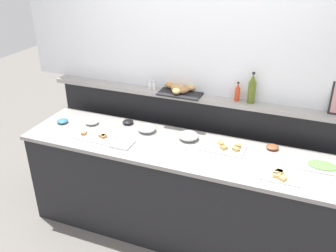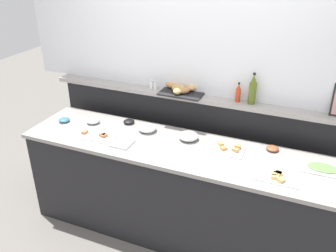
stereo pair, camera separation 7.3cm
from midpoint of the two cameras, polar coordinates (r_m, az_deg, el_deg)
ground_plane at (r=4.06m, az=3.87°, el=-10.76°), size 12.00×12.00×0.00m
buffet_counter at (r=3.32m, az=0.91°, el=-10.28°), size 2.78×0.68×0.93m
back_ledge_unit at (r=3.63m, az=3.78°, el=-3.34°), size 2.93×0.22×1.24m
upper_wall_panel at (r=3.21m, az=4.63°, el=16.86°), size 3.53×0.08×1.36m
sandwich_platter_side at (r=3.06m, az=8.19°, el=-3.41°), size 0.37×0.21×0.04m
sandwich_platter_front at (r=3.28m, az=-12.09°, el=-1.59°), size 0.36×0.20×0.04m
sandwich_platter_rear at (r=2.80m, az=16.35°, el=-7.45°), size 0.32×0.20×0.04m
cold_cuts_platter at (r=3.02m, az=22.66°, el=-5.87°), size 0.30×0.21×0.02m
glass_bowl_large at (r=3.30m, az=-4.01°, el=-0.40°), size 0.17×0.17×0.07m
glass_bowl_medium at (r=3.16m, az=2.60°, el=-1.61°), size 0.17×0.17×0.07m
glass_bowl_small at (r=3.51m, az=-12.56°, el=0.65°), size 0.13×0.13×0.05m
condiment_bowl_dark at (r=3.13m, az=15.58°, el=-3.23°), size 0.10×0.10×0.04m
condiment_bowl_teal at (r=3.61m, az=-16.93°, el=0.74°), size 0.11×0.11×0.04m
condiment_bowl_red at (r=3.46m, az=-6.96°, el=0.63°), size 0.10×0.10×0.04m
napkin_stack at (r=3.11m, az=-7.93°, el=-2.81°), size 0.17×0.17×0.02m
olive_oil_bottle at (r=3.17m, az=12.51°, el=5.69°), size 0.06×0.06×0.28m
hot_sauce_bottle at (r=3.20m, az=10.30°, el=5.21°), size 0.04×0.04×0.18m
salt_shaker at (r=3.44m, az=-3.50°, el=6.56°), size 0.03×0.03×0.09m
pepper_shaker at (r=3.42m, az=-2.82°, el=6.47°), size 0.03×0.03×0.09m
bread_basket at (r=3.34m, az=1.32°, el=5.81°), size 0.41×0.27×0.08m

